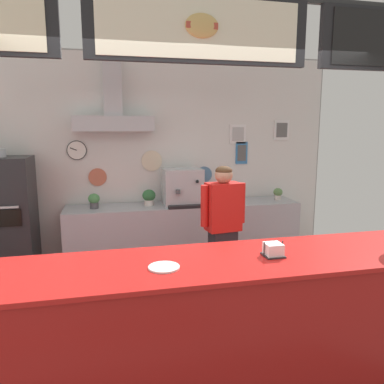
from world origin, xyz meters
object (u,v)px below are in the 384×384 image
pizza_oven (6,222)px  potted_rosemary (94,200)px  potted_basil (278,193)px  condiment_plate (164,267)px  napkin_holder (273,250)px  espresso_machine (182,187)px  shop_worker (223,231)px  potted_thyme (149,197)px

pizza_oven → potted_rosemary: 1.08m
potted_basil → condiment_plate: condiment_plate is taller
potted_rosemary → napkin_holder: 3.00m
espresso_machine → potted_rosemary: size_ratio=2.65×
potted_basil → shop_worker: bearing=-135.4°
pizza_oven → shop_worker: bearing=-23.8°
shop_worker → potted_thyme: bearing=-69.7°
condiment_plate → napkin_holder: bearing=4.0°
potted_thyme → condiment_plate: bearing=-94.5°
potted_thyme → potted_basil: 1.89m
espresso_machine → potted_basil: bearing=0.6°
pizza_oven → potted_rosemary: pizza_oven is taller
condiment_plate → napkin_holder: napkin_holder is taller
potted_rosemary → espresso_machine: bearing=-1.1°
napkin_holder → potted_thyme: bearing=101.3°
espresso_machine → potted_basil: (1.43, 0.01, -0.15)m
pizza_oven → napkin_holder: bearing=-47.9°
condiment_plate → pizza_oven: bearing=120.7°
pizza_oven → shop_worker: size_ratio=1.10×
espresso_machine → potted_thyme: 0.48m
pizza_oven → espresso_machine: pizza_oven is taller
shop_worker → potted_rosemary: shop_worker is taller
pizza_oven → potted_basil: pizza_oven is taller
potted_thyme → napkin_holder: (0.55, -2.73, 0.11)m
potted_basil → potted_thyme: bearing=179.1°
condiment_plate → shop_worker: bearing=60.3°
potted_basil → potted_rosemary: bearing=179.8°
potted_rosemary → shop_worker: bearing=-41.2°
pizza_oven → condiment_plate: (1.56, -2.63, 0.29)m
pizza_oven → potted_thyme: (1.78, 0.16, 0.22)m
potted_thyme → potted_rosemary: size_ratio=1.11×
pizza_oven → potted_rosemary: bearing=7.5°
potted_thyme → potted_rosemary: (-0.73, -0.02, -0.01)m
potted_rosemary → napkin_holder: napkin_holder is taller
shop_worker → napkin_holder: bearing=77.7°
espresso_machine → condiment_plate: (-0.68, -2.74, -0.05)m
espresso_machine → napkin_holder: bearing=-88.1°
espresso_machine → potted_basil: espresso_machine is taller
espresso_machine → napkin_holder: 2.69m
espresso_machine → potted_rosemary: espresso_machine is taller
shop_worker → condiment_plate: size_ratio=7.81×
shop_worker → potted_rosemary: 1.85m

